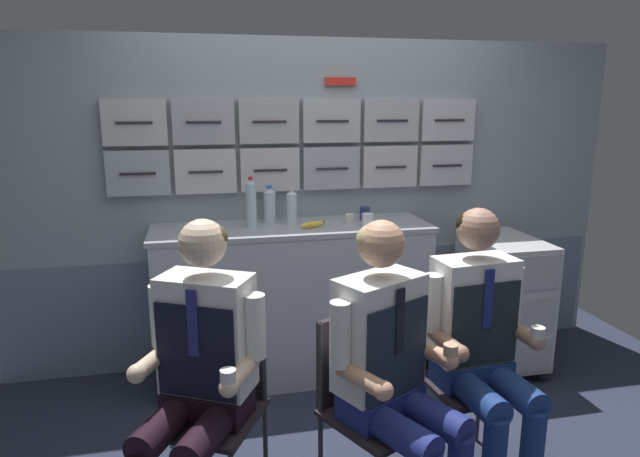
% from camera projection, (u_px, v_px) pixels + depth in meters
% --- Properties ---
extents(galley_bulkhead, '(4.20, 0.14, 2.15)m').
position_uv_depth(galley_bulkhead, '(315.00, 203.00, 3.74)').
color(galley_bulkhead, '#929FA7').
rests_on(galley_bulkhead, ground).
extents(galley_counter, '(1.73, 0.53, 1.00)m').
position_uv_depth(galley_counter, '(293.00, 301.00, 3.56)').
color(galley_counter, '#B1B7C3').
rests_on(galley_counter, ground).
extents(service_trolley, '(0.40, 0.65, 0.88)m').
position_uv_depth(service_trolley, '(502.00, 298.00, 3.69)').
color(service_trolley, black).
rests_on(service_trolley, ground).
extents(folding_chair_left, '(0.54, 0.54, 0.86)m').
position_uv_depth(folding_chair_left, '(218.00, 388.00, 2.41)').
color(folding_chair_left, '#2D2D33').
rests_on(folding_chair_left, ground).
extents(crew_member_left, '(0.60, 0.70, 1.30)m').
position_uv_depth(crew_member_left, '(199.00, 364.00, 2.22)').
color(crew_member_left, black).
rests_on(crew_member_left, ground).
extents(folding_chair_right, '(0.54, 0.54, 0.86)m').
position_uv_depth(folding_chair_right, '(365.00, 389.00, 2.40)').
color(folding_chair_right, '#2D2D33').
rests_on(folding_chair_right, ground).
extents(crew_member_right, '(0.59, 0.70, 1.30)m').
position_uv_depth(crew_member_right, '(393.00, 363.00, 2.24)').
color(crew_member_right, black).
rests_on(crew_member_right, ground).
extents(folding_chair_near_trolley, '(0.43, 0.44, 0.86)m').
position_uv_depth(folding_chair_near_trolley, '(461.00, 359.00, 2.69)').
color(folding_chair_near_trolley, '#2D2D33').
rests_on(folding_chair_near_trolley, ground).
extents(crew_member_near_trolley, '(0.50, 0.64, 1.29)m').
position_uv_depth(crew_member_near_trolley, '(482.00, 337.00, 2.50)').
color(crew_member_near_trolley, black).
rests_on(crew_member_near_trolley, ground).
extents(water_bottle_tall, '(0.08, 0.08, 0.24)m').
position_uv_depth(water_bottle_tall, '(270.00, 205.00, 3.53)').
color(water_bottle_tall, silver).
rests_on(water_bottle_tall, galley_counter).
extents(water_bottle_blue_cap, '(0.06, 0.06, 0.31)m').
position_uv_depth(water_bottle_blue_cap, '(251.00, 203.00, 3.37)').
color(water_bottle_blue_cap, silver).
rests_on(water_bottle_blue_cap, galley_counter).
extents(water_bottle_short, '(0.07, 0.07, 0.23)m').
position_uv_depth(water_bottle_short, '(292.00, 207.00, 3.48)').
color(water_bottle_short, silver).
rests_on(water_bottle_short, galley_counter).
extents(coffee_cup_white, '(0.07, 0.07, 0.09)m').
position_uv_depth(coffee_cup_white, '(368.00, 220.00, 3.39)').
color(coffee_cup_white, white).
rests_on(coffee_cup_white, galley_counter).
extents(espresso_cup_small, '(0.07, 0.07, 0.09)m').
position_uv_depth(espresso_cup_small, '(365.00, 213.00, 3.61)').
color(espresso_cup_small, navy).
rests_on(espresso_cup_small, galley_counter).
extents(paper_cup_tan, '(0.06, 0.06, 0.06)m').
position_uv_depth(paper_cup_tan, '(349.00, 218.00, 3.52)').
color(paper_cup_tan, silver).
rests_on(paper_cup_tan, galley_counter).
extents(snack_banana, '(0.17, 0.10, 0.04)m').
position_uv_depth(snack_banana, '(313.00, 224.00, 3.39)').
color(snack_banana, yellow).
rests_on(snack_banana, galley_counter).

